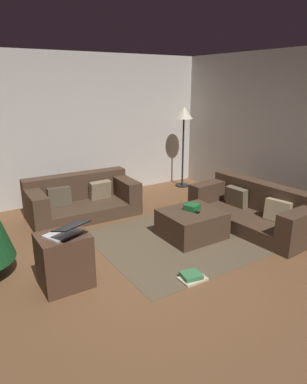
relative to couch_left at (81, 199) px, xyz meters
name	(u,v)px	position (x,y,z in m)	size (l,w,h in m)	color
ground_plane	(140,280)	(-0.20, -2.24, -0.26)	(6.40, 6.40, 0.00)	brown
rear_partition	(47,130)	(-0.20, 0.90, 1.04)	(6.40, 0.12, 2.60)	beige
couch_left	(81,199)	(0.00, 0.00, 0.00)	(1.76, 0.92, 0.65)	#473323
couch_right	(255,210)	(2.04, -1.86, -0.01)	(0.97, 1.93, 0.64)	#473323
ottoman	(192,224)	(0.99, -1.66, -0.07)	(0.81, 0.71, 0.38)	#473323
gift_box	(192,207)	(1.03, -1.61, 0.17)	(0.19, 0.18, 0.08)	#19662D
tv_remote	(194,211)	(1.00, -1.70, 0.14)	(0.05, 0.16, 0.02)	black
side_table	(64,260)	(-0.92, -1.90, 0.04)	(0.52, 0.44, 0.59)	#4C3323
laptop	(65,231)	(-0.90, -1.95, 0.39)	(0.46, 0.49, 0.17)	silver
book_stack	(192,277)	(0.30, -2.55, -0.23)	(0.29, 0.24, 0.07)	beige
corner_lamp	(184,119)	(2.39, 0.42, 1.14)	(0.36, 0.36, 1.64)	black
area_rug	(191,236)	(0.99, -1.66, -0.26)	(2.60, 2.00, 0.01)	brown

